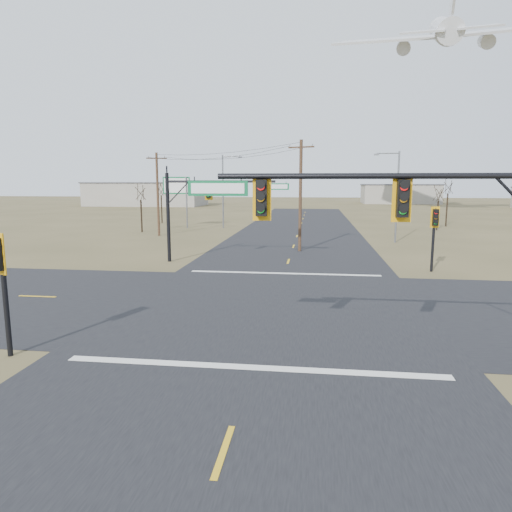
{
  "coord_description": "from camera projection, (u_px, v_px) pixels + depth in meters",
  "views": [
    {
      "loc": [
        1.84,
        -20.83,
        5.72
      ],
      "look_at": [
        -0.97,
        1.0,
        2.16
      ],
      "focal_mm": 32.0,
      "sensor_mm": 36.0,
      "label": 1
    }
  ],
  "objects": [
    {
      "name": "bare_tree_b",
      "position": [
        161.0,
        189.0,
        64.28
      ],
      "size": [
        2.96,
        2.96,
        6.02
      ],
      "rotation": [
        0.0,
        0.0,
        -0.31
      ],
      "color": "black",
      "rests_on": "ground"
    },
    {
      "name": "jet_airliner",
      "position": [
        445.0,
        31.0,
        72.63
      ],
      "size": [
        26.13,
        27.66,
        16.75
      ],
      "rotation": [
        0.0,
        -0.33,
        1.41
      ],
      "color": "silver"
    },
    {
      "name": "stop_bar_near",
      "position": [
        252.0,
        367.0,
        14.19
      ],
      "size": [
        12.0,
        0.4,
        0.01
      ],
      "primitive_type": "cube",
      "color": "silver",
      "rests_on": "road_ns"
    },
    {
      "name": "utility_pole_far",
      "position": [
        158.0,
        193.0,
        48.89
      ],
      "size": [
        2.1,
        0.77,
        8.85
      ],
      "rotation": [
        0.0,
        0.0,
        0.31
      ],
      "color": "#4E3621",
      "rests_on": "ground"
    },
    {
      "name": "mast_arm_far",
      "position": [
        211.0,
        198.0,
        32.28
      ],
      "size": [
        8.83,
        0.59,
        6.39
      ],
      "rotation": [
        0.0,
        0.0,
        0.4
      ],
      "color": "black",
      "rests_on": "ground"
    },
    {
      "name": "bare_tree_a",
      "position": [
        140.0,
        192.0,
        52.38
      ],
      "size": [
        3.08,
        3.08,
        5.87
      ],
      "rotation": [
        0.0,
        0.0,
        0.35
      ],
      "color": "black",
      "rests_on": "ground"
    },
    {
      "name": "ground",
      "position": [
        274.0,
        305.0,
        21.53
      ],
      "size": [
        320.0,
        320.0,
        0.0
      ],
      "primitive_type": "plane",
      "color": "brown",
      "rests_on": "ground"
    },
    {
      "name": "streetlight_c",
      "position": [
        224.0,
        187.0,
        57.11
      ],
      "size": [
        2.55,
        0.4,
        9.11
      ],
      "rotation": [
        0.0,
        0.0,
        0.38
      ],
      "color": "slate",
      "rests_on": "ground"
    },
    {
      "name": "mast_arm_near",
      "position": [
        405.0,
        217.0,
        12.88
      ],
      "size": [
        10.33,
        0.42,
        6.5
      ],
      "rotation": [
        0.0,
        0.0,
        0.04
      ],
      "color": "black",
      "rests_on": "ground"
    },
    {
      "name": "streetlight_a",
      "position": [
        395.0,
        192.0,
        43.21
      ],
      "size": [
        2.4,
        0.25,
        8.62
      ],
      "rotation": [
        0.0,
        0.0,
        -0.07
      ],
      "color": "slate",
      "rests_on": "ground"
    },
    {
      "name": "bare_tree_c",
      "position": [
        439.0,
        194.0,
        54.44
      ],
      "size": [
        3.02,
        3.02,
        5.62
      ],
      "rotation": [
        0.0,
        0.0,
        0.33
      ],
      "color": "black",
      "rests_on": "ground"
    },
    {
      "name": "bare_tree_d",
      "position": [
        448.0,
        186.0,
        59.13
      ],
      "size": [
        2.86,
        2.86,
        6.47
      ],
      "rotation": [
        0.0,
        0.0,
        -0.18
      ],
      "color": "black",
      "rests_on": "ground"
    },
    {
      "name": "road_ns",
      "position": [
        274.0,
        305.0,
        21.53
      ],
      "size": [
        14.0,
        160.0,
        0.02
      ],
      "primitive_type": "cube",
      "color": "black",
      "rests_on": "ground"
    },
    {
      "name": "pedestal_signal_ne",
      "position": [
        435.0,
        224.0,
        28.98
      ],
      "size": [
        0.59,
        0.51,
        4.23
      ],
      "rotation": [
        0.0,
        0.0,
        0.08
      ],
      "color": "black",
      "rests_on": "ground"
    },
    {
      "name": "stop_bar_far",
      "position": [
        284.0,
        273.0,
        28.87
      ],
      "size": [
        12.0,
        0.4,
        0.01
      ],
      "primitive_type": "cube",
      "color": "silver",
      "rests_on": "road_ns"
    },
    {
      "name": "highway_sign",
      "position": [
        177.0,
        192.0,
        57.44
      ],
      "size": [
        3.42,
        0.4,
        6.42
      ],
      "rotation": [
        0.0,
        0.0,
        0.09
      ],
      "color": "slate",
      "rests_on": "ground"
    },
    {
      "name": "warehouse_mid",
      "position": [
        400.0,
        194.0,
        125.69
      ],
      "size": [
        20.0,
        12.0,
        5.0
      ],
      "primitive_type": "cube",
      "color": "gray",
      "rests_on": "ground"
    },
    {
      "name": "warehouse_left",
      "position": [
        147.0,
        194.0,
        114.25
      ],
      "size": [
        28.0,
        14.0,
        5.5
      ],
      "primitive_type": "cube",
      "color": "gray",
      "rests_on": "ground"
    },
    {
      "name": "road_ew",
      "position": [
        274.0,
        305.0,
        21.53
      ],
      "size": [
        160.0,
        14.0,
        0.02
      ],
      "primitive_type": "cube",
      "color": "black",
      "rests_on": "ground"
    },
    {
      "name": "utility_pole_near",
      "position": [
        300.0,
        194.0,
        37.6
      ],
      "size": [
        2.13,
        0.91,
        9.15
      ],
      "rotation": [
        0.0,
        0.0,
        -0.36
      ],
      "color": "#4E3621",
      "rests_on": "ground"
    }
  ]
}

